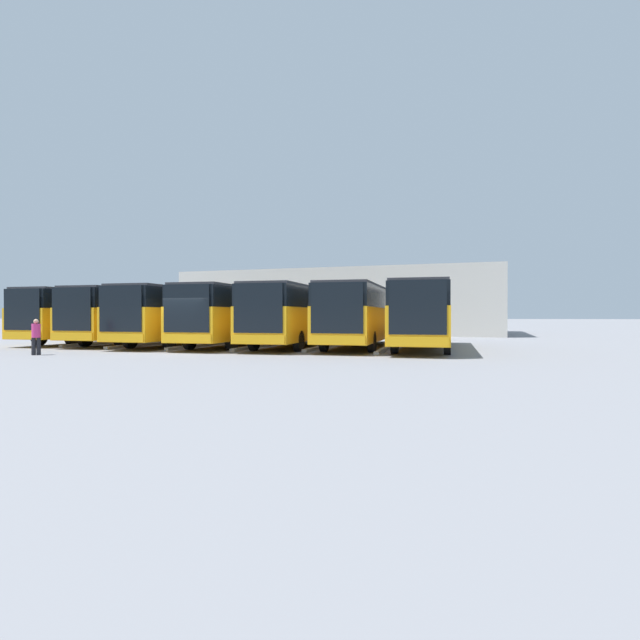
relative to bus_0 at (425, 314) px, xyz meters
The scene contains 16 objects.
ground_plane 12.16m from the bus_0, 31.57° to the left, with size 600.00×600.00×0.00m, color gray.
bus_0 is the anchor object (origin of this frame).
curb_divider_0 3.04m from the bus_0, 46.73° to the left, with size 0.24×6.22×0.15m, color #9E9E99.
bus_1 3.43m from the bus_0, ahead, with size 3.37×12.40×3.24m.
curb_divider_1 5.62m from the bus_0, 16.49° to the left, with size 0.24×6.22×0.15m, color #9E9E99.
bus_2 6.83m from the bus_0, ahead, with size 3.37×12.40×3.24m.
curb_divider_2 8.95m from the bus_0, 13.45° to the left, with size 0.24×6.22×0.15m, color #9E9E99.
bus_3 10.25m from the bus_0, ahead, with size 3.37×12.40×3.24m.
curb_divider_3 12.29m from the bus_0, 10.96° to the left, with size 0.24×6.22×0.15m, color #9E9E99.
bus_4 13.67m from the bus_0, ahead, with size 3.37×12.40×3.24m.
curb_divider_4 15.67m from the bus_0, ahead, with size 0.24×6.22×0.15m, color #9E9E99.
bus_5 17.07m from the bus_0, ahead, with size 3.37×12.40×3.24m.
curb_divider_5 18.96m from the bus_0, ahead, with size 0.24×6.22×0.15m, color #9E9E99.
bus_6 20.48m from the bus_0, ahead, with size 3.37×12.40×3.24m.
pedestrian 18.15m from the bus_0, 31.31° to the left, with size 0.49×0.49×1.56m.
station_building 24.61m from the bus_0, 65.38° to the right, with size 29.75×16.69×5.96m.
Camera 1 is at (-13.15, 19.71, 1.68)m, focal length 28.00 mm.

